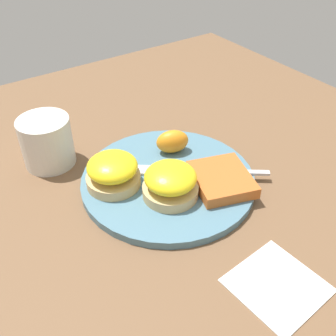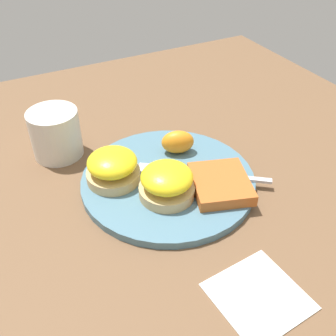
# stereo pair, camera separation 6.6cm
# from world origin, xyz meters

# --- Properties ---
(ground_plane) EXTENTS (1.10, 1.10, 0.00)m
(ground_plane) POSITION_xyz_m (0.00, 0.00, 0.00)
(ground_plane) COLOR brown
(plate) EXTENTS (0.30, 0.30, 0.01)m
(plate) POSITION_xyz_m (0.00, 0.00, 0.01)
(plate) COLOR slate
(plate) RESTS_ON ground_plane
(sandwich_benedict_left) EXTENTS (0.09, 0.09, 0.06)m
(sandwich_benedict_left) POSITION_xyz_m (0.04, 0.08, 0.04)
(sandwich_benedict_left) COLOR tan
(sandwich_benedict_left) RESTS_ON plate
(sandwich_benedict_right) EXTENTS (0.09, 0.09, 0.06)m
(sandwich_benedict_right) POSITION_xyz_m (-0.04, 0.02, 0.04)
(sandwich_benedict_right) COLOR tan
(sandwich_benedict_right) RESTS_ON plate
(hashbrown_patty) EXTENTS (0.13, 0.12, 0.02)m
(hashbrown_patty) POSITION_xyz_m (-0.07, -0.06, 0.02)
(hashbrown_patty) COLOR #BA5E26
(hashbrown_patty) RESTS_ON plate
(orange_wedge) EXTENTS (0.06, 0.07, 0.04)m
(orange_wedge) POSITION_xyz_m (0.06, -0.05, 0.04)
(orange_wedge) COLOR orange
(orange_wedge) RESTS_ON plate
(fork) EXTENTS (0.15, 0.20, 0.00)m
(fork) POSITION_xyz_m (-0.01, -0.04, 0.02)
(fork) COLOR silver
(fork) RESTS_ON plate
(cup) EXTENTS (0.12, 0.09, 0.09)m
(cup) POSITION_xyz_m (0.18, 0.14, 0.05)
(cup) COLOR silver
(cup) RESTS_ON ground_plane
(napkin) EXTENTS (0.12, 0.12, 0.00)m
(napkin) POSITION_xyz_m (-0.25, 0.00, 0.00)
(napkin) COLOR white
(napkin) RESTS_ON ground_plane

